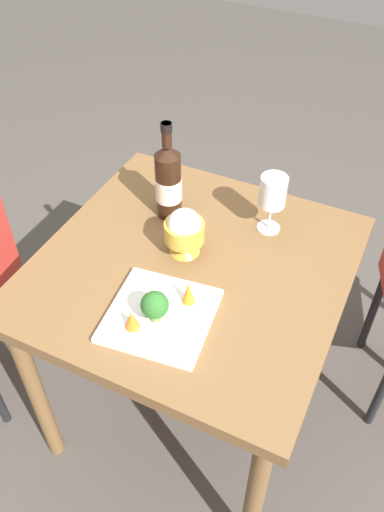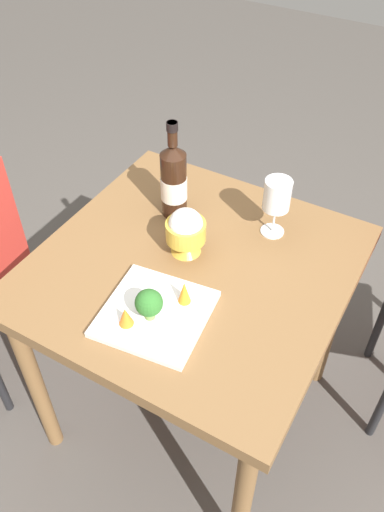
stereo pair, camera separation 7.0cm
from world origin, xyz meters
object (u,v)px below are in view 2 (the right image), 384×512
broccoli_floret (149,303)px  carrot_garnish_right (184,292)px  carrot_garnish_left (126,316)px  rice_bowl (186,231)px  wine_glass (277,196)px  serving_plate (155,314)px  wine_bottle (174,180)px

broccoli_floret → carrot_garnish_right: bearing=-28.8°
broccoli_floret → carrot_garnish_left: size_ratio=1.62×
carrot_garnish_right → carrot_garnish_left: bearing=146.8°
rice_bowl → carrot_garnish_left: (-0.30, -0.01, -0.03)m
rice_bowl → broccoli_floret: rice_bowl is taller
wine_glass → carrot_garnish_right: (-0.37, 0.08, -0.08)m
wine_glass → carrot_garnish_left: bearing=161.7°
wine_glass → rice_bowl: (-0.19, 0.18, -0.05)m
broccoli_floret → carrot_garnish_right: size_ratio=1.29×
wine_glass → rice_bowl: 0.27m
carrot_garnish_left → serving_plate: bearing=-31.6°
carrot_garnish_left → wine_bottle: bearing=16.3°
wine_bottle → wine_glass: (0.06, -0.29, 0.01)m
carrot_garnish_left → carrot_garnish_right: bearing=-33.2°
rice_bowl → serving_plate: size_ratio=0.51×
serving_plate → wine_glass: bearing=-16.0°
broccoli_floret → carrot_garnish_left: (-0.05, 0.04, -0.02)m
wine_glass → serving_plate: 0.47m
carrot_garnish_left → broccoli_floret: bearing=-40.4°
wine_bottle → carrot_garnish_right: size_ratio=4.56×
rice_bowl → carrot_garnish_left: bearing=-177.7°
rice_bowl → serving_plate: (-0.24, -0.05, -0.07)m
serving_plate → carrot_garnish_right: (0.07, -0.04, 0.04)m
carrot_garnish_left → wine_glass: bearing=-18.3°
wine_glass → carrot_garnish_right: size_ratio=2.69×
carrot_garnish_right → serving_plate: bearing=145.3°
serving_plate → broccoli_floret: bearing=175.3°
rice_bowl → wine_glass: bearing=-42.4°
carrot_garnish_right → broccoli_floret: bearing=151.2°
wine_glass → broccoli_floret: wine_glass is taller
wine_glass → carrot_garnish_right: wine_glass is taller
broccoli_floret → carrot_garnish_left: broccoli_floret is taller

